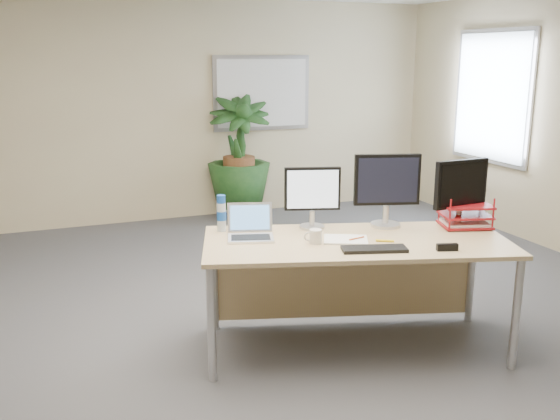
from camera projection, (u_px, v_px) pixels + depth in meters
name	position (u px, v px, depth m)	size (l,w,h in m)	color
floor	(294.00, 353.00, 4.37)	(8.00, 8.00, 0.00)	#4D4D52
back_wall	(169.00, 112.00, 7.66)	(7.00, 0.04, 2.70)	#C2AF89
whiteboard	(262.00, 93.00, 8.00)	(1.30, 0.04, 0.95)	#A09FA4
window	(492.00, 97.00, 7.30)	(0.04, 1.30, 1.55)	#A09FA4
desk	(353.00, 258.00, 4.42)	(2.25, 1.44, 0.80)	tan
floor_plant	(239.00, 160.00, 7.81)	(0.84, 0.84, 1.50)	#163C17
monitor_left	(312.00, 194.00, 4.49)	(0.40, 0.18, 0.45)	#BCBCC1
monitor_right	(387.00, 185.00, 4.53)	(0.47, 0.22, 0.54)	#BCBCC1
monitor_dark	(461.00, 189.00, 4.51)	(0.45, 0.21, 0.50)	#BCBCC1
laptop	(250.00, 229.00, 4.32)	(0.38, 0.35, 0.23)	silver
keyboard	(374.00, 249.00, 4.03)	(0.42, 0.14, 0.02)	black
coffee_mug	(315.00, 236.00, 4.18)	(0.12, 0.08, 0.10)	silver
spiral_notebook	(346.00, 240.00, 4.25)	(0.30, 0.22, 0.01)	white
orange_pen	(357.00, 238.00, 4.24)	(0.01, 0.01, 0.13)	#D24D17
yellow_highlighter	(385.00, 241.00, 4.22)	(0.02, 0.02, 0.12)	yellow
water_bottle	(221.00, 214.00, 4.46)	(0.07, 0.07, 0.26)	silver
letter_tray	(465.00, 217.00, 4.57)	(0.41, 0.35, 0.16)	maroon
stapler	(447.00, 247.00, 4.03)	(0.14, 0.04, 0.05)	black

